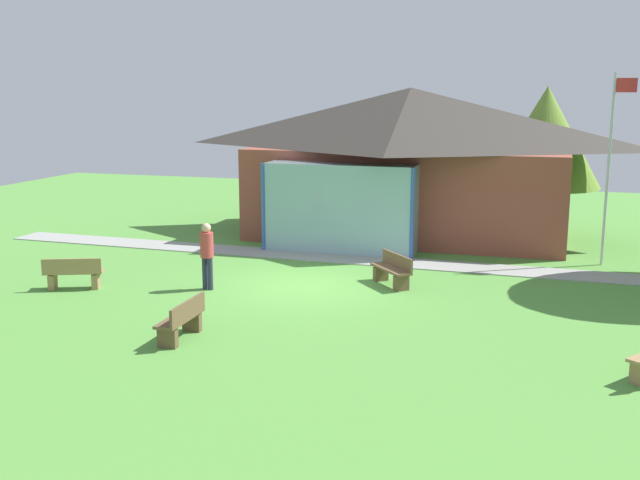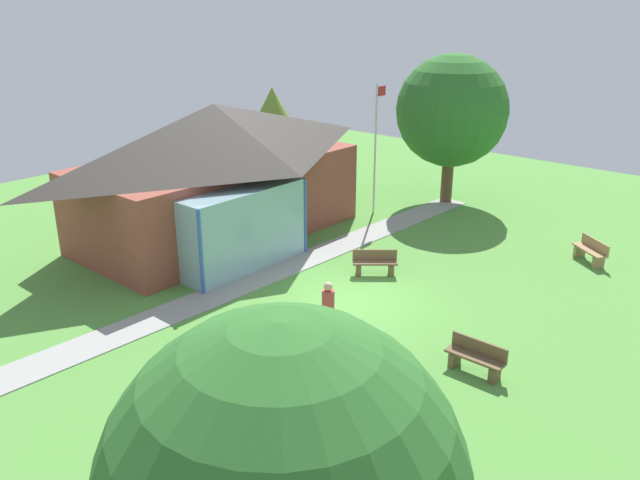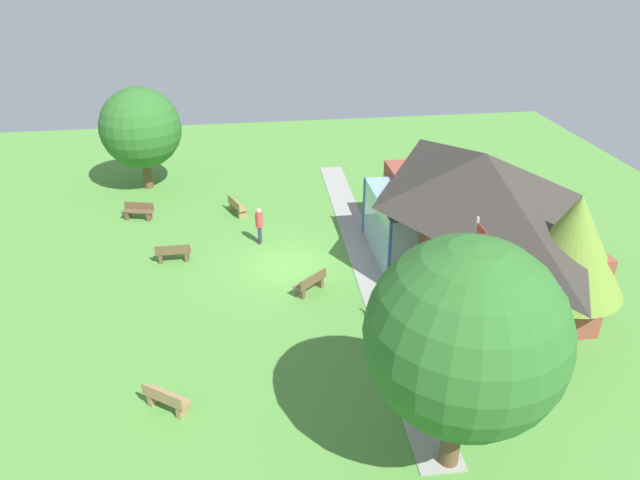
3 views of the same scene
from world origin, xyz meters
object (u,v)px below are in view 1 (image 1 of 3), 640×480
pavilion (406,160)px  bench_rear_near_path (392,271)px  flagpole (610,161)px  tree_behind_pavilion_right (545,137)px  bench_mid_left (73,274)px  visitor_strolling_lawn (207,251)px  bench_front_center (182,321)px

pavilion → bench_rear_near_path: 7.26m
flagpole → tree_behind_pavilion_right: flagpole is taller
flagpole → bench_mid_left: flagpole is taller
bench_mid_left → tree_behind_pavilion_right: tree_behind_pavilion_right is taller
bench_rear_near_path → visitor_strolling_lawn: size_ratio=0.82×
pavilion → visitor_strolling_lawn: bearing=-112.6°
bench_mid_left → visitor_strolling_lawn: (3.34, 0.99, 0.62)m
flagpole → bench_rear_near_path: size_ratio=3.91×
visitor_strolling_lawn → bench_front_center: bearing=-57.1°
flagpole → tree_behind_pavilion_right: (-1.84, 4.29, 0.39)m
bench_front_center → visitor_strolling_lawn: size_ratio=0.86×
bench_rear_near_path → tree_behind_pavilion_right: (3.64, 8.41, 3.05)m
flagpole → bench_front_center: size_ratio=3.70×
flagpole → pavilion: bearing=157.1°
pavilion → bench_mid_left: bearing=-125.8°
bench_front_center → visitor_strolling_lawn: visitor_strolling_lawn is taller
visitor_strolling_lawn → tree_behind_pavilion_right: tree_behind_pavilion_right is taller
flagpole → bench_front_center: 13.35m
pavilion → tree_behind_pavilion_right: (4.57, 1.58, 0.78)m
bench_front_center → tree_behind_pavilion_right: bearing=-26.7°
pavilion → flagpole: (6.41, -2.71, 0.39)m
pavilion → flagpole: flagpole is taller
pavilion → bench_front_center: (-2.38, -12.40, -2.28)m
pavilion → bench_front_center: 12.83m
pavilion → bench_rear_near_path: bearing=-82.3°
bench_mid_left → bench_front_center: same height
pavilion → bench_front_center: pavilion is taller
pavilion → bench_mid_left: size_ratio=7.47×
bench_mid_left → bench_rear_near_path: size_ratio=1.09×
flagpole → bench_rear_near_path: (-5.49, -4.12, -2.67)m
bench_mid_left → bench_front_center: bearing=-53.6°
bench_mid_left → bench_rear_near_path: same height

